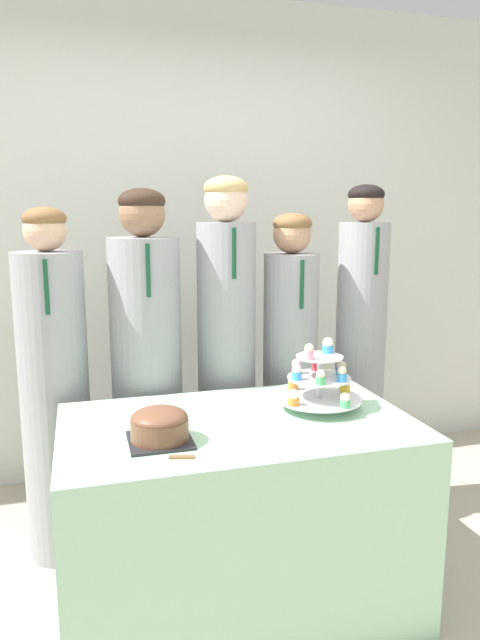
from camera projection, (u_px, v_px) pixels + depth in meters
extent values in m
cube|color=silver|center=(174.00, 244.00, 3.29)|extent=(9.00, 0.06, 2.70)
cube|color=#A8DBB2|center=(238.00, 516.00, 2.18)|extent=(1.29, 0.77, 0.76)
cube|color=#232328|center=(160.00, 440.00, 1.91)|extent=(0.21, 0.21, 0.01)
cylinder|color=brown|center=(160.00, 429.00, 1.90)|extent=(0.19, 0.19, 0.07)
ellipsoid|color=brown|center=(159.00, 418.00, 1.90)|extent=(0.19, 0.19, 0.07)
cube|color=silver|center=(226.00, 457.00, 1.78)|extent=(0.19, 0.07, 0.00)
cube|color=brown|center=(182.00, 458.00, 1.78)|extent=(0.09, 0.04, 0.01)
cylinder|color=silver|center=(319.00, 382.00, 2.23)|extent=(0.02, 0.02, 0.21)
cylinder|color=silver|center=(319.00, 398.00, 2.24)|extent=(0.34, 0.34, 0.01)
cylinder|color=silver|center=(319.00, 378.00, 2.22)|extent=(0.25, 0.25, 0.01)
cylinder|color=silver|center=(320.00, 357.00, 2.21)|extent=(0.18, 0.18, 0.01)
cylinder|color=orange|center=(293.00, 386.00, 2.34)|extent=(0.04, 0.04, 0.03)
sphere|color=#F4E5C6|center=(293.00, 380.00, 2.34)|extent=(0.04, 0.04, 0.04)
cylinder|color=orange|center=(294.00, 402.00, 2.15)|extent=(0.04, 0.04, 0.03)
sphere|color=white|center=(294.00, 395.00, 2.14)|extent=(0.04, 0.04, 0.04)
cylinder|color=#4CB766|center=(345.00, 404.00, 2.12)|extent=(0.04, 0.04, 0.03)
sphere|color=white|center=(345.00, 398.00, 2.12)|extent=(0.04, 0.04, 0.04)
cylinder|color=yellow|center=(345.00, 388.00, 2.31)|extent=(0.04, 0.04, 0.03)
sphere|color=#F4E5C6|center=(345.00, 382.00, 2.31)|extent=(0.04, 0.04, 0.04)
cylinder|color=#3893DB|center=(297.00, 376.00, 2.18)|extent=(0.04, 0.04, 0.03)
sphere|color=silver|center=(297.00, 369.00, 2.18)|extent=(0.04, 0.04, 0.04)
cylinder|color=#4CB766|center=(321.00, 381.00, 2.12)|extent=(0.04, 0.04, 0.03)
sphere|color=#F4E5C6|center=(321.00, 374.00, 2.12)|extent=(0.03, 0.03, 0.03)
cylinder|color=#3893DB|center=(342.00, 378.00, 2.16)|extent=(0.04, 0.04, 0.03)
sphere|color=beige|center=(342.00, 371.00, 2.15)|extent=(0.04, 0.04, 0.04)
cylinder|color=#3893DB|center=(341.00, 371.00, 2.25)|extent=(0.04, 0.04, 0.03)
sphere|color=beige|center=(341.00, 365.00, 2.25)|extent=(0.04, 0.04, 0.04)
cylinder|color=#E5333D|center=(316.00, 367.00, 2.32)|extent=(0.04, 0.04, 0.03)
sphere|color=silver|center=(316.00, 360.00, 2.31)|extent=(0.04, 0.04, 0.04)
cylinder|color=#E5333D|center=(296.00, 370.00, 2.27)|extent=(0.04, 0.04, 0.03)
sphere|color=silver|center=(297.00, 364.00, 2.27)|extent=(0.04, 0.04, 0.04)
cylinder|color=pink|center=(309.00, 355.00, 2.16)|extent=(0.04, 0.04, 0.03)
sphere|color=#F4E5C6|center=(309.00, 348.00, 2.15)|extent=(0.04, 0.04, 0.04)
cylinder|color=#3893DB|center=(328.00, 349.00, 2.25)|extent=(0.04, 0.04, 0.03)
sphere|color=#F4E5C6|center=(328.00, 343.00, 2.25)|extent=(0.04, 0.04, 0.04)
cylinder|color=#939399|center=(56.00, 408.00, 2.49)|extent=(0.29, 0.29, 1.36)
sphere|color=#D6AD89|center=(45.00, 230.00, 2.35)|extent=(0.18, 0.18, 0.18)
ellipsoid|color=brown|center=(44.00, 219.00, 2.34)|extent=(0.18, 0.18, 0.10)
cube|color=#14472D|center=(46.00, 287.00, 2.25)|extent=(0.02, 0.01, 0.22)
cylinder|color=#939399|center=(148.00, 394.00, 2.60)|extent=(0.32, 0.32, 1.42)
sphere|color=#8E6B4C|center=(142.00, 214.00, 2.45)|extent=(0.20, 0.20, 0.20)
ellipsoid|color=#332319|center=(142.00, 201.00, 2.44)|extent=(0.20, 0.20, 0.11)
cube|color=#14472D|center=(148.00, 271.00, 2.34)|extent=(0.02, 0.01, 0.22)
cylinder|color=#939399|center=(227.00, 381.00, 2.69)|extent=(0.27, 0.27, 1.48)
sphere|color=beige|center=(226.00, 200.00, 2.54)|extent=(0.20, 0.20, 0.20)
ellipsoid|color=tan|center=(226.00, 188.00, 2.53)|extent=(0.20, 0.20, 0.11)
cube|color=#14472D|center=(234.00, 253.00, 2.45)|extent=(0.02, 0.01, 0.22)
cylinder|color=#939399|center=(290.00, 390.00, 2.79)|extent=(0.26, 0.26, 1.33)
sphere|color=tan|center=(292.00, 234.00, 2.65)|extent=(0.18, 0.18, 0.18)
ellipsoid|color=brown|center=(292.00, 224.00, 2.64)|extent=(0.18, 0.18, 0.10)
cube|color=#14472D|center=(302.00, 284.00, 2.57)|extent=(0.02, 0.01, 0.22)
cylinder|color=#939399|center=(359.00, 371.00, 2.88)|extent=(0.25, 0.25, 1.48)
sphere|color=tan|center=(366.00, 204.00, 2.73)|extent=(0.17, 0.17, 0.17)
ellipsoid|color=black|center=(366.00, 194.00, 2.72)|extent=(0.17, 0.17, 0.09)
cube|color=#14472D|center=(377.00, 251.00, 2.65)|extent=(0.02, 0.01, 0.22)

